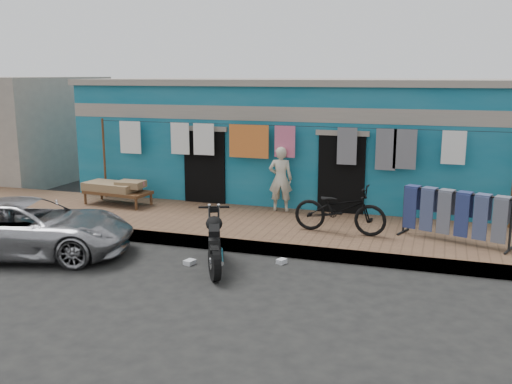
{
  "coord_description": "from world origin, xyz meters",
  "views": [
    {
      "loc": [
        3.56,
        -8.71,
        3.49
      ],
      "look_at": [
        0.0,
        2.0,
        1.15
      ],
      "focal_mm": 40.0,
      "sensor_mm": 36.0,
      "label": 1
    }
  ],
  "objects_px": {
    "seated_person": "(281,179)",
    "motorcycle": "(214,240)",
    "car": "(28,227)",
    "bicycle": "(340,204)",
    "jeans_rack": "(455,216)",
    "charpoy": "(118,193)"
  },
  "relations": [
    {
      "from": "car",
      "to": "seated_person",
      "type": "xyz_separation_m",
      "value": [
        3.92,
        4.14,
        0.45
      ]
    },
    {
      "from": "car",
      "to": "jeans_rack",
      "type": "relative_size",
      "value": 1.84
    },
    {
      "from": "charpoy",
      "to": "jeans_rack",
      "type": "height_order",
      "value": "jeans_rack"
    },
    {
      "from": "car",
      "to": "motorcycle",
      "type": "bearing_deg",
      "value": -100.64
    },
    {
      "from": "seated_person",
      "to": "motorcycle",
      "type": "bearing_deg",
      "value": 76.79
    },
    {
      "from": "motorcycle",
      "to": "charpoy",
      "type": "relative_size",
      "value": 0.94
    },
    {
      "from": "car",
      "to": "jeans_rack",
      "type": "bearing_deg",
      "value": -88.26
    },
    {
      "from": "car",
      "to": "bicycle",
      "type": "xyz_separation_m",
      "value": [
        5.63,
        2.64,
        0.29
      ]
    },
    {
      "from": "bicycle",
      "to": "motorcycle",
      "type": "relative_size",
      "value": 1.1
    },
    {
      "from": "seated_person",
      "to": "car",
      "type": "bearing_deg",
      "value": 36.25
    },
    {
      "from": "car",
      "to": "charpoy",
      "type": "distance_m",
      "value": 3.5
    },
    {
      "from": "bicycle",
      "to": "seated_person",
      "type": "bearing_deg",
      "value": 52.25
    },
    {
      "from": "bicycle",
      "to": "charpoy",
      "type": "height_order",
      "value": "bicycle"
    },
    {
      "from": "motorcycle",
      "to": "charpoy",
      "type": "bearing_deg",
      "value": 119.35
    },
    {
      "from": "jeans_rack",
      "to": "seated_person",
      "type": "bearing_deg",
      "value": 160.22
    },
    {
      "from": "seated_person",
      "to": "charpoy",
      "type": "relative_size",
      "value": 0.85
    },
    {
      "from": "car",
      "to": "bicycle",
      "type": "bearing_deg",
      "value": -82.13
    },
    {
      "from": "charpoy",
      "to": "bicycle",
      "type": "bearing_deg",
      "value": -8.33
    },
    {
      "from": "car",
      "to": "charpoy",
      "type": "xyz_separation_m",
      "value": [
        -0.17,
        3.49,
        -0.03
      ]
    },
    {
      "from": "seated_person",
      "to": "motorcycle",
      "type": "relative_size",
      "value": 0.9
    },
    {
      "from": "seated_person",
      "to": "jeans_rack",
      "type": "distance_m",
      "value": 4.21
    },
    {
      "from": "jeans_rack",
      "to": "bicycle",
      "type": "bearing_deg",
      "value": -178.12
    }
  ]
}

